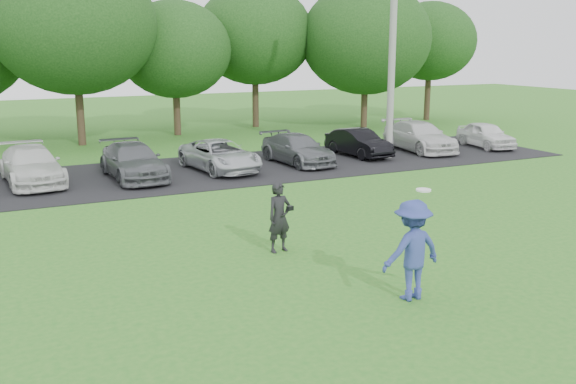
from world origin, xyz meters
name	(u,v)px	position (x,y,z in m)	size (l,w,h in m)	color
ground	(369,298)	(0.00, 0.00, 0.00)	(100.00, 100.00, 0.00)	#287220
parking_lot	(175,174)	(0.00, 13.00, 0.01)	(32.00, 6.50, 0.03)	black
utility_pole	(393,28)	(8.93, 12.43, 5.22)	(0.28, 0.28, 10.44)	gray
frisbee_player	(412,250)	(0.68, -0.33, 0.94)	(1.24, 0.75, 2.08)	#313E8B
camera_bystander	(279,217)	(-0.34, 3.23, 0.80)	(0.64, 0.48, 1.61)	black
parked_cars	(159,158)	(-0.53, 13.07, 0.63)	(30.60, 4.97, 1.25)	black
tree_row	(146,38)	(1.51, 22.76, 4.91)	(42.39, 9.85, 8.64)	#38281C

